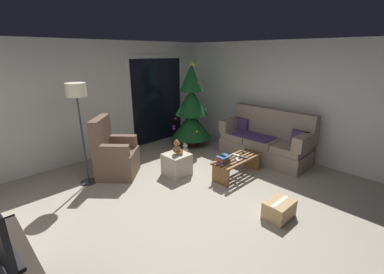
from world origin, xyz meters
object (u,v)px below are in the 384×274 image
(christmas_tree, at_px, (192,110))
(remote_graphite, at_px, (244,157))
(coffee_table, at_px, (237,163))
(couch, at_px, (265,141))
(armchair, at_px, (114,155))
(remote_white, at_px, (236,155))
(cardboard_box_taped_mid_floor, at_px, (279,209))
(remote_black, at_px, (243,152))
(teddy_bear_cream_by_tree, at_px, (186,150))
(floor_lamp, at_px, (77,100))
(ottoman, at_px, (177,164))
(teddy_bear_chestnut, at_px, (177,148))
(remote_silver, at_px, (237,160))
(cell_phone, at_px, (222,156))
(book_stack, at_px, (223,159))

(christmas_tree, bearing_deg, remote_graphite, -104.33)
(coffee_table, distance_m, remote_graphite, 0.17)
(couch, relative_size, christmas_tree, 0.94)
(couch, xyz_separation_m, armchair, (-2.79, 1.54, 0.00))
(couch, relative_size, remote_white, 12.46)
(remote_graphite, relative_size, cardboard_box_taped_mid_floor, 0.35)
(coffee_table, height_order, christmas_tree, christmas_tree)
(remote_black, distance_m, cardboard_box_taped_mid_floor, 1.63)
(armchair, bearing_deg, teddy_bear_cream_by_tree, -6.10)
(floor_lamp, xyz_separation_m, ottoman, (1.36, -0.87, -1.29))
(remote_white, xyz_separation_m, remote_black, (0.24, 0.00, 0.00))
(christmas_tree, bearing_deg, remote_white, -105.98)
(remote_black, xyz_separation_m, teddy_bear_chestnut, (-1.10, 0.73, 0.17))
(christmas_tree, relative_size, ottoman, 4.71)
(floor_lamp, xyz_separation_m, teddy_bear_cream_by_tree, (2.17, -0.24, -1.38))
(remote_silver, bearing_deg, cell_phone, -170.52)
(christmas_tree, distance_m, armchair, 2.27)
(remote_silver, distance_m, teddy_bear_chestnut, 1.13)
(ottoman, bearing_deg, cell_phone, -61.70)
(cell_phone, bearing_deg, coffee_table, -0.99)
(remote_white, distance_m, remote_black, 0.25)
(armchair, distance_m, ottoman, 1.19)
(coffee_table, bearing_deg, book_stack, 173.18)
(remote_silver, height_order, armchair, armchair)
(remote_silver, xyz_separation_m, teddy_bear_cream_by_tree, (0.11, 1.52, -0.25))
(christmas_tree, bearing_deg, cardboard_box_taped_mid_floor, -111.62)
(coffee_table, distance_m, book_stack, 0.42)
(remote_black, bearing_deg, ottoman, -162.98)
(christmas_tree, bearing_deg, floor_lamp, -177.43)
(remote_black, bearing_deg, cell_phone, -126.76)
(cell_phone, xyz_separation_m, floor_lamp, (-1.78, 1.64, 1.01))
(coffee_table, relative_size, book_stack, 3.97)
(remote_graphite, height_order, christmas_tree, christmas_tree)
(remote_white, xyz_separation_m, armchair, (-1.71, 1.54, 0.03))
(teddy_bear_cream_by_tree, height_order, cardboard_box_taped_mid_floor, teddy_bear_cream_by_tree)
(book_stack, relative_size, teddy_bear_chestnut, 0.97)
(book_stack, xyz_separation_m, armchair, (-1.28, 1.59, -0.03))
(teddy_bear_chestnut, bearing_deg, coffee_table, -45.97)
(cell_phone, height_order, cardboard_box_taped_mid_floor, cell_phone)
(remote_silver, height_order, ottoman, ottoman)
(remote_black, xyz_separation_m, cell_phone, (-0.69, -0.03, 0.12))
(remote_graphite, xyz_separation_m, cell_phone, (-0.45, 0.15, 0.12))
(armchair, bearing_deg, cell_phone, -51.14)
(floor_lamp, bearing_deg, cardboard_box_taped_mid_floor, -62.43)
(coffee_table, height_order, book_stack, book_stack)
(coffee_table, bearing_deg, teddy_bear_chestnut, 134.03)
(floor_lamp, distance_m, teddy_bear_cream_by_tree, 2.59)
(remote_silver, height_order, cell_phone, cell_phone)
(armchair, xyz_separation_m, teddy_bear_chestnut, (0.86, -0.81, 0.14))
(couch, relative_size, armchair, 1.72)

